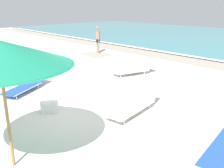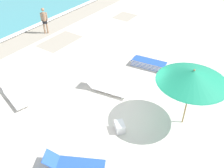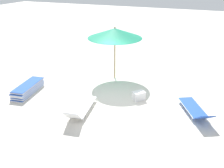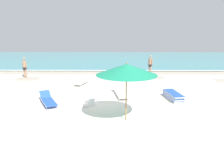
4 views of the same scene
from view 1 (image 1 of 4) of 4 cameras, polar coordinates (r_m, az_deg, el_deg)
The scene contains 6 objects.
ground_plane at distance 7.44m, azimuth -7.79°, elevation -7.88°, with size 60.00×60.00×0.16m.
sun_lounger_under_umbrella at distance 7.61m, azimuth 5.24°, elevation -4.77°, with size 0.94×2.23×0.58m.
sun_lounger_beside_umbrella at distance 11.63m, azimuth 5.12°, elevation 3.23°, with size 1.15×2.14×0.52m.
sun_lounger_near_water_right at distance 9.89m, azimuth -19.09°, elevation -0.33°, with size 1.50×2.10×0.52m.
beachgoer_shoreline_child at distance 16.70m, azimuth -3.26°, elevation 10.48°, with size 0.42×0.29×1.76m.
cooler_box at distance 7.79m, azimuth -14.05°, elevation -4.92°, with size 0.59×0.61×0.37m.
Camera 1 is at (5.52, -3.81, 3.13)m, focal length 40.00 mm.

